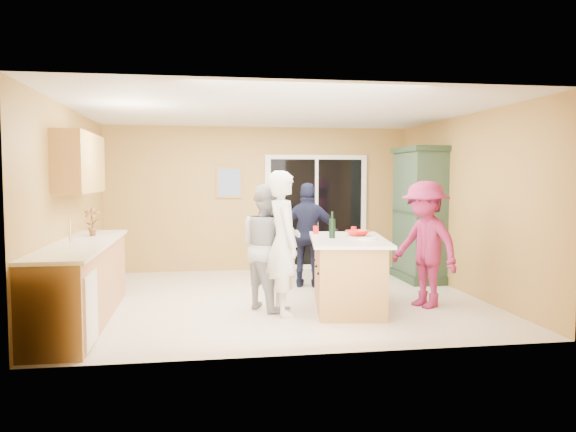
{
  "coord_description": "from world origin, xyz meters",
  "views": [
    {
      "loc": [
        -1.07,
        -7.67,
        1.7
      ],
      "look_at": [
        0.15,
        0.1,
        1.15
      ],
      "focal_mm": 35.0,
      "sensor_mm": 36.0,
      "label": 1
    }
  ],
  "objects": [
    {
      "name": "kitchen_island",
      "position": [
        0.81,
        -0.7,
        0.43
      ],
      "size": [
        1.21,
        1.87,
        0.91
      ],
      "rotation": [
        0.0,
        0.0,
        -0.16
      ],
      "color": "#B67646",
      "rests_on": "floor"
    },
    {
      "name": "wine_bottle",
      "position": [
        0.6,
        -0.67,
        1.05
      ],
      "size": [
        0.08,
        0.08,
        0.35
      ],
      "rotation": [
        0.0,
        0.0,
        -0.05
      ],
      "color": "black",
      "rests_on": "kitchen_island"
    },
    {
      "name": "serving_bowl",
      "position": [
        1.01,
        -0.43,
        0.95
      ],
      "size": [
        0.37,
        0.37,
        0.07
      ],
      "primitive_type": "imported",
      "rotation": [
        0.0,
        0.0,
        0.32
      ],
      "color": "red",
      "rests_on": "kitchen_island"
    },
    {
      "name": "ceiling",
      "position": [
        0.0,
        0.0,
        2.6
      ],
      "size": [
        5.5,
        5.0,
        0.1
      ],
      "primitive_type": "cube",
      "color": "silver",
      "rests_on": "wall_back"
    },
    {
      "name": "upper_cabinets",
      "position": [
        -2.58,
        -0.2,
        1.88
      ],
      "size": [
        0.35,
        1.6,
        0.75
      ],
      "primitive_type": "cube",
      "color": "#B67646",
      "rests_on": "wall_left"
    },
    {
      "name": "wall_front",
      "position": [
        0.0,
        -2.5,
        1.3
      ],
      "size": [
        5.5,
        0.1,
        2.6
      ],
      "primitive_type": "cube",
      "color": "#E0B95C",
      "rests_on": "ground"
    },
    {
      "name": "tumbler_near",
      "position": [
        1.02,
        -0.22,
        0.96
      ],
      "size": [
        0.08,
        0.08,
        0.1
      ],
      "primitive_type": "cylinder",
      "rotation": [
        0.0,
        0.0,
        -0.17
      ],
      "color": "red",
      "rests_on": "kitchen_island"
    },
    {
      "name": "wall_back",
      "position": [
        0.0,
        2.5,
        1.3
      ],
      "size": [
        5.5,
        0.1,
        2.6
      ],
      "primitive_type": "cube",
      "color": "#E0B95C",
      "rests_on": "ground"
    },
    {
      "name": "wall_right",
      "position": [
        2.75,
        0.0,
        1.3
      ],
      "size": [
        0.1,
        5.0,
        2.6
      ],
      "primitive_type": "cube",
      "color": "#E0B95C",
      "rests_on": "ground"
    },
    {
      "name": "woman_navy",
      "position": [
        0.58,
        0.78,
        0.81
      ],
      "size": [
        1.01,
        0.6,
        1.61
      ],
      "primitive_type": "imported",
      "rotation": [
        0.0,
        0.0,
        2.91
      ],
      "color": "#171933",
      "rests_on": "floor"
    },
    {
      "name": "wall_left",
      "position": [
        -2.75,
        0.0,
        1.3
      ],
      "size": [
        0.1,
        5.0,
        2.6
      ],
      "primitive_type": "cube",
      "color": "#E0B95C",
      "rests_on": "ground"
    },
    {
      "name": "left_cabinet_run",
      "position": [
        -2.45,
        -1.05,
        0.46
      ],
      "size": [
        0.65,
        3.05,
        1.24
      ],
      "color": "#B67646",
      "rests_on": "floor"
    },
    {
      "name": "white_plate",
      "position": [
        1.01,
        -0.87,
        0.92
      ],
      "size": [
        0.33,
        0.33,
        0.02
      ],
      "primitive_type": "cylinder",
      "rotation": [
        0.0,
        0.0,
        -0.43
      ],
      "color": "white",
      "rests_on": "kitchen_island"
    },
    {
      "name": "sliding_door",
      "position": [
        1.05,
        2.46,
        1.05
      ],
      "size": [
        1.9,
        0.07,
        2.1
      ],
      "color": "white",
      "rests_on": "floor"
    },
    {
      "name": "tumbler_far",
      "position": [
        0.51,
        -0.1,
        0.97
      ],
      "size": [
        0.09,
        0.09,
        0.11
      ],
      "primitive_type": "cylinder",
      "rotation": [
        0.0,
        0.0,
        0.21
      ],
      "color": "red",
      "rests_on": "kitchen_island"
    },
    {
      "name": "framed_picture",
      "position": [
        -0.55,
        2.48,
        1.6
      ],
      "size": [
        0.46,
        0.04,
        0.56
      ],
      "color": "#A67B53",
      "rests_on": "wall_back"
    },
    {
      "name": "floor",
      "position": [
        0.0,
        0.0,
        0.0
      ],
      "size": [
        5.5,
        5.5,
        0.0
      ],
      "primitive_type": "plane",
      "color": "white",
      "rests_on": "ground"
    },
    {
      "name": "green_hutch",
      "position": [
        2.49,
        1.07,
        1.06
      ],
      "size": [
        0.63,
        1.19,
        2.18
      ],
      "color": "#213623",
      "rests_on": "floor"
    },
    {
      "name": "woman_white",
      "position": [
        -0.06,
        -0.89,
        0.89
      ],
      "size": [
        0.5,
        0.7,
        1.77
      ],
      "primitive_type": "imported",
      "rotation": [
        0.0,
        0.0,
        1.7
      ],
      "color": "silver",
      "rests_on": "floor"
    },
    {
      "name": "woman_grey",
      "position": [
        -0.23,
        -0.56,
        0.81
      ],
      "size": [
        0.93,
        0.99,
        1.61
      ],
      "primitive_type": "imported",
      "rotation": [
        0.0,
        0.0,
        2.12
      ],
      "color": "#B0B0B3",
      "rests_on": "floor"
    },
    {
      "name": "tulip_vase",
      "position": [
        -2.45,
        -0.17,
        1.13
      ],
      "size": [
        0.2,
        0.14,
        0.37
      ],
      "primitive_type": "imported",
      "rotation": [
        0.0,
        0.0,
        -0.05
      ],
      "color": "#B2111C",
      "rests_on": "left_cabinet_run"
    },
    {
      "name": "woman_magenta",
      "position": [
        1.82,
        -0.78,
        0.82
      ],
      "size": [
        0.99,
        1.22,
        1.65
      ],
      "primitive_type": "imported",
      "rotation": [
        0.0,
        0.0,
        -1.15
      ],
      "color": "#942049",
      "rests_on": "floor"
    }
  ]
}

